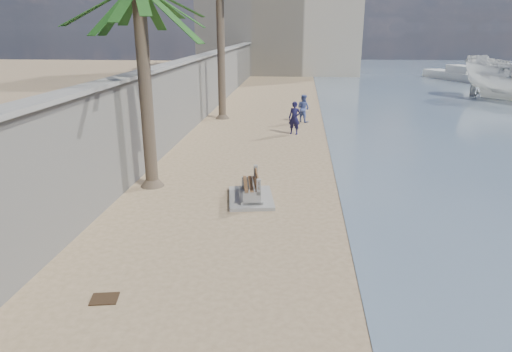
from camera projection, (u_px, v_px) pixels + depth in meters
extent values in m
cube|color=gray|center=(194.00, 92.00, 25.27)|extent=(0.45, 70.00, 3.50)
cube|color=gray|center=(193.00, 58.00, 24.71)|extent=(0.80, 70.00, 0.12)
cube|color=#B7AA93|center=(280.00, 11.00, 53.62)|extent=(18.00, 12.00, 14.00)
cube|color=gray|center=(251.00, 198.00, 14.29)|extent=(1.64, 2.17, 0.11)
cylinder|color=brown|center=(146.00, 93.00, 14.57)|extent=(0.42, 0.42, 6.29)
cylinder|color=brown|center=(221.00, 47.00, 25.82)|extent=(0.44, 0.44, 8.18)
imported|color=#171539|center=(295.00, 116.00, 22.80)|extent=(0.78, 0.64, 1.88)
imported|color=#5061A6|center=(303.00, 107.00, 25.80)|extent=(1.06, 1.03, 1.73)
cube|color=#382616|center=(104.00, 299.00, 9.05)|extent=(0.60, 0.51, 0.03)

